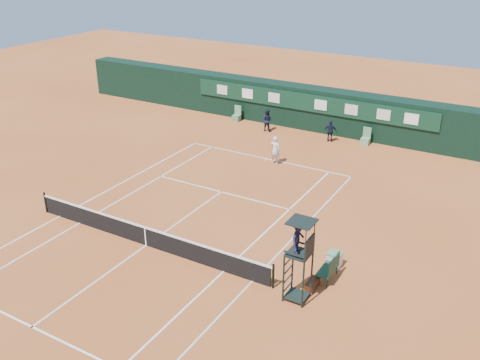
% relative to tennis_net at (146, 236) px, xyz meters
% --- Properties ---
extents(ground, '(90.00, 90.00, 0.00)m').
position_rel_tennis_net_xyz_m(ground, '(0.00, 0.00, -0.51)').
color(ground, '#C1612D').
rests_on(ground, ground).
extents(court_lines, '(11.05, 23.85, 0.01)m').
position_rel_tennis_net_xyz_m(court_lines, '(0.00, 0.00, -0.50)').
color(court_lines, silver).
rests_on(court_lines, ground).
extents(tennis_net, '(12.90, 0.10, 1.10)m').
position_rel_tennis_net_xyz_m(tennis_net, '(0.00, 0.00, 0.00)').
color(tennis_net, black).
rests_on(tennis_net, ground).
extents(back_wall, '(40.00, 1.65, 3.00)m').
position_rel_tennis_net_xyz_m(back_wall, '(0.00, 18.74, 1.00)').
color(back_wall, black).
rests_on(back_wall, ground).
extents(linesman_chair_left, '(0.55, 0.50, 1.15)m').
position_rel_tennis_net_xyz_m(linesman_chair_left, '(-5.50, 17.48, -0.19)').
color(linesman_chair_left, '#55835A').
rests_on(linesman_chair_left, ground).
extents(linesman_chair_right, '(0.55, 0.50, 1.15)m').
position_rel_tennis_net_xyz_m(linesman_chair_right, '(4.50, 17.48, -0.19)').
color(linesman_chair_right, '#62966E').
rests_on(linesman_chair_right, ground).
extents(umpire_chair, '(0.96, 0.95, 3.42)m').
position_rel_tennis_net_xyz_m(umpire_chair, '(7.49, -0.17, 1.95)').
color(umpire_chair, black).
rests_on(umpire_chair, ground).
extents(player_bench, '(0.55, 1.20, 1.10)m').
position_rel_tennis_net_xyz_m(player_bench, '(8.14, 1.63, 0.09)').
color(player_bench, '#1A4128').
rests_on(player_bench, ground).
extents(tennis_bag, '(0.39, 0.84, 0.31)m').
position_rel_tennis_net_xyz_m(tennis_bag, '(7.74, 0.83, -0.35)').
color(tennis_bag, black).
rests_on(tennis_bag, ground).
extents(cooler, '(0.57, 0.57, 0.65)m').
position_rel_tennis_net_xyz_m(cooler, '(7.95, 2.69, -0.18)').
color(cooler, silver).
rests_on(cooler, ground).
extents(tennis_ball, '(0.06, 0.06, 0.06)m').
position_rel_tennis_net_xyz_m(tennis_ball, '(3.88, 8.76, -0.48)').
color(tennis_ball, '#D2E535').
rests_on(tennis_ball, ground).
extents(player, '(0.68, 0.48, 1.79)m').
position_rel_tennis_net_xyz_m(player, '(0.74, 11.45, 0.38)').
color(player, silver).
rests_on(player, ground).
extents(ball_kid_left, '(0.82, 0.66, 1.60)m').
position_rel_tennis_net_xyz_m(ball_kid_left, '(-2.48, 16.58, 0.29)').
color(ball_kid_left, black).
rests_on(ball_kid_left, ground).
extents(ball_kid_right, '(0.92, 0.51, 1.49)m').
position_rel_tennis_net_xyz_m(ball_kid_right, '(2.25, 16.78, 0.23)').
color(ball_kid_right, black).
rests_on(ball_kid_right, ground).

